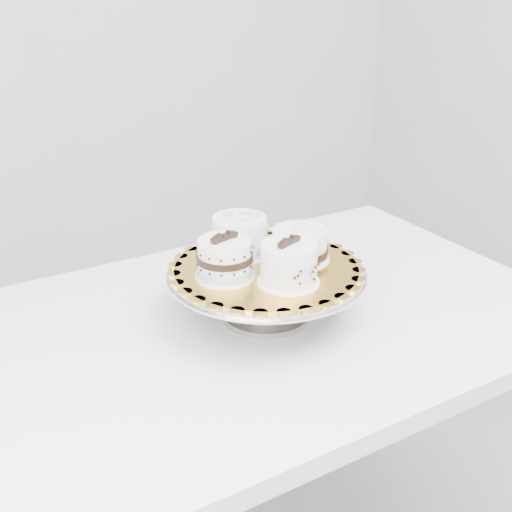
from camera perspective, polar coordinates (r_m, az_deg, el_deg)
table at (r=1.29m, az=1.22°, el=-8.41°), size 1.17×0.82×0.75m
cake_stand at (r=1.20m, az=0.92°, el=-2.53°), size 0.37×0.37×0.10m
cake_board at (r=1.18m, az=0.93°, el=-1.06°), size 0.44×0.44×0.00m
cake_swirl at (r=1.11m, az=2.92°, el=-0.76°), size 0.12×0.12×0.09m
cake_banded at (r=1.13m, az=-2.79°, el=-0.34°), size 0.11×0.11×0.09m
cake_dots at (r=1.22m, az=-1.48°, el=1.84°), size 0.13×0.13×0.08m
cake_ribbon at (r=1.21m, az=3.92°, el=0.96°), size 0.14×0.14×0.06m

